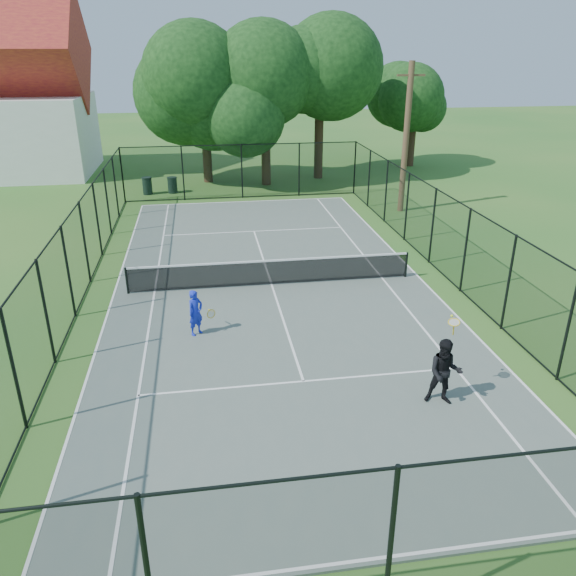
{
  "coord_description": "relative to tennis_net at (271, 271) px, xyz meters",
  "views": [
    {
      "loc": [
        -2.26,
        -18.38,
        7.9
      ],
      "look_at": [
        0.13,
        -3.0,
        1.2
      ],
      "focal_mm": 35.0,
      "sensor_mm": 36.0,
      "label": 1
    }
  ],
  "objects": [
    {
      "name": "ground",
      "position": [
        0.0,
        0.0,
        -0.58
      ],
      "size": [
        120.0,
        120.0,
        0.0
      ],
      "primitive_type": "plane",
      "color": "#286322"
    },
    {
      "name": "tennis_court",
      "position": [
        0.0,
        0.0,
        -0.55
      ],
      "size": [
        11.0,
        24.0,
        0.06
      ],
      "primitive_type": "cube",
      "color": "#55645B",
      "rests_on": "ground"
    },
    {
      "name": "tennis_net",
      "position": [
        0.0,
        0.0,
        0.0
      ],
      "size": [
        10.08,
        0.08,
        0.95
      ],
      "color": "black",
      "rests_on": "tennis_court"
    },
    {
      "name": "fence",
      "position": [
        0.0,
        0.0,
        0.92
      ],
      "size": [
        13.1,
        26.1,
        3.0
      ],
      "color": "black",
      "rests_on": "ground"
    },
    {
      "name": "tree_near_left",
      "position": [
        -1.82,
        17.48,
        4.47
      ],
      "size": [
        6.3,
        6.3,
        8.22
      ],
      "color": "#332114",
      "rests_on": "ground"
    },
    {
      "name": "tree_near_mid",
      "position": [
        1.74,
        16.17,
        4.35
      ],
      "size": [
        6.12,
        6.12,
        8.0
      ],
      "color": "#332114",
      "rests_on": "ground"
    },
    {
      "name": "tree_near_right",
      "position": [
        5.31,
        17.56,
        4.98
      ],
      "size": [
        6.34,
        6.34,
        8.75
      ],
      "color": "#332114",
      "rests_on": "ground"
    },
    {
      "name": "tree_far_right",
      "position": [
        12.67,
        20.58,
        3.34
      ],
      "size": [
        4.78,
        4.78,
        6.33
      ],
      "color": "#332114",
      "rests_on": "ground"
    },
    {
      "name": "trash_bin_left",
      "position": [
        -5.39,
        14.68,
        -0.08
      ],
      "size": [
        0.58,
        0.58,
        0.99
      ],
      "color": "black",
      "rests_on": "ground"
    },
    {
      "name": "trash_bin_right",
      "position": [
        -3.96,
        14.81,
        -0.11
      ],
      "size": [
        0.58,
        0.58,
        0.92
      ],
      "color": "black",
      "rests_on": "ground"
    },
    {
      "name": "utility_pole",
      "position": [
        7.95,
        9.0,
        3.14
      ],
      "size": [
        1.4,
        0.3,
        7.32
      ],
      "color": "#4C3823",
      "rests_on": "ground"
    },
    {
      "name": "player_blue",
      "position": [
        -2.66,
        -3.36,
        0.17
      ],
      "size": [
        0.89,
        0.58,
        1.39
      ],
      "color": "#1525BA",
      "rests_on": "tennis_court"
    },
    {
      "name": "player_black",
      "position": [
        3.1,
        -7.79,
        0.32
      ],
      "size": [
        0.97,
        1.05,
        2.03
      ],
      "color": "black",
      "rests_on": "tennis_court"
    }
  ]
}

